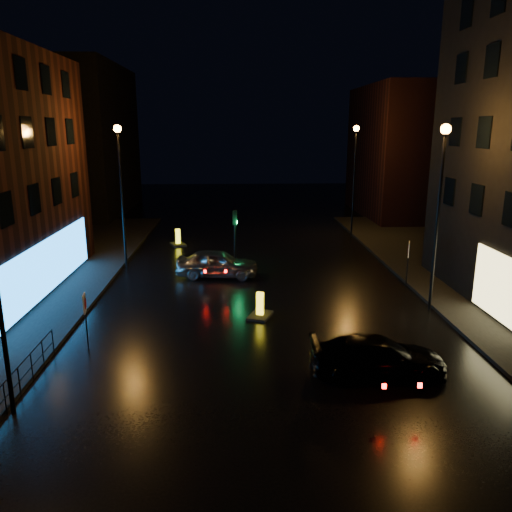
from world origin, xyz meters
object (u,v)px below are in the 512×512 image
Objects in this scene: traffic_signal at (235,258)px; bollard_far at (178,241)px; dark_sedan at (378,357)px; bollard_near at (260,311)px; road_sign_left at (85,308)px; road_sign_right at (408,253)px; silver_hatchback at (217,263)px.

traffic_signal is 2.18× the size of bollard_far.
bollard_near is at bearing 34.27° from dark_sedan.
traffic_signal is 1.57× the size of road_sign_left.
traffic_signal reaches higher than dark_sedan.
road_sign_right is at bearing -26.10° from traffic_signal.
road_sign_left is at bearing -116.00° from traffic_signal.
traffic_signal is at bearing 19.44° from dark_sedan.
bollard_far is at bearing -17.57° from road_sign_right.
dark_sedan is 6.74m from bollard_near.
road_sign_right reaches higher than dark_sedan.
road_sign_right reaches higher than bollard_near.
dark_sedan is at bearing 86.35° from road_sign_right.
silver_hatchback is 2.89× the size of bollard_far.
silver_hatchback is at bearing -90.10° from bollard_far.
traffic_signal is 12.93m from road_sign_left.
silver_hatchback is 13.24m from dark_sedan.
bollard_near is (-3.73, 5.60, -0.42)m from dark_sedan.
traffic_signal is 8.60m from bollard_near.
dark_sedan is 3.01× the size of bollard_near.
dark_sedan is (5.84, -11.88, -0.11)m from silver_hatchback.
dark_sedan is at bearing -87.03° from bollard_far.
bollard_far reaches higher than bollard_near.
bollard_far is (-5.20, 14.31, 0.01)m from bollard_near.
road_sign_left is at bearing 45.98° from road_sign_right.
silver_hatchback is 1.88× the size of road_sign_right.
bollard_far is (-4.11, 5.78, -0.24)m from traffic_signal.
bollard_far is 16.78m from road_sign_right.
road_sign_left is (-4.63, -9.33, 0.87)m from silver_hatchback.
bollard_far is at bearing 131.53° from bollard_near.
bollard_far is 0.65× the size of road_sign_right.
road_sign_left is at bearing 158.69° from silver_hatchback.
bollard_far is (-3.09, 8.02, -0.52)m from silver_hatchback.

